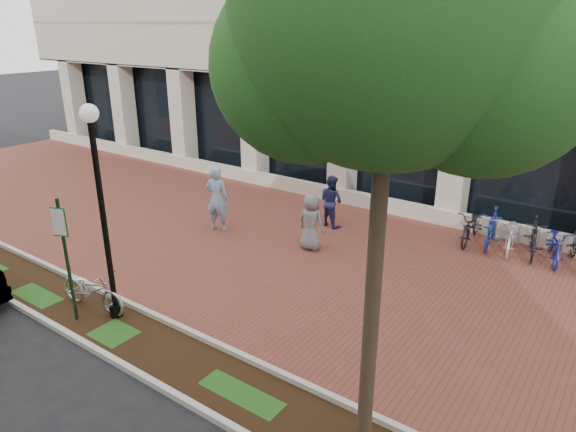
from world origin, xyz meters
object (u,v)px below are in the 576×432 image
Objects in this scene: pedestrian_mid at (331,201)px; bike_rack_cluster at (522,235)px; locked_bicycle at (92,289)px; pedestrian_left at (217,199)px; street_tree at (396,30)px; lamppost at (102,205)px; pedestrian_right at (311,222)px; parking_sign at (64,246)px.

pedestrian_mid is 0.45× the size of bike_rack_cluster.
locked_bicycle is 7.58m from pedestrian_mid.
street_tree is at bearing 130.24° from pedestrian_left.
locked_bicycle is at bearing -171.89° from lamppost.
bike_rack_cluster is (0.23, 8.68, -5.39)m from street_tree.
pedestrian_left is at bearing 9.45° from pedestrian_right.
lamppost is 2.85× the size of pedestrian_right.
lamppost is 5.92m from pedestrian_right.
pedestrian_left is 3.13m from pedestrian_right.
street_tree is 4.95× the size of pedestrian_right.
lamppost reaches higher than pedestrian_left.
bike_rack_cluster is at bearing 53.36° from lamppost.
street_tree reaches higher than locked_bicycle.
pedestrian_right is at bearing -27.32° from locked_bicycle.
locked_bicycle is 11.15m from bike_rack_cluster.
pedestrian_left reaches higher than locked_bicycle.
lamppost is at bearing 75.58° from pedestrian_right.
pedestrian_right is 0.44× the size of bike_rack_cluster.
bike_rack_cluster is at bearing -153.89° from pedestrian_mid.
bike_rack_cluster is at bearing 88.49° from street_tree.
pedestrian_mid is (-5.11, 7.39, -5.10)m from street_tree.
pedestrian_mid is at bearing -155.32° from pedestrian_left.
lamppost is at bearing -88.09° from locked_bicycle.
locked_bicycle is at bearing 84.19° from pedestrian_left.
street_tree is (6.73, 0.50, 4.19)m from parking_sign.
bike_rack_cluster reaches higher than locked_bicycle.
street_tree reaches higher than pedestrian_left.
lamppost is 7.00m from street_tree.
pedestrian_mid is at bearing -75.07° from pedestrian_right.
lamppost is 5.47m from pedestrian_left.
lamppost reaches higher than pedestrian_right.
pedestrian_left is at bearing 77.51° from parking_sign.
lamppost reaches higher than parking_sign.
pedestrian_mid is (1.04, 7.29, -1.77)m from lamppost.
parking_sign is 1.69× the size of pedestrian_mid.
parking_sign reaches higher than pedestrian_right.
street_tree reaches higher than lamppost.
parking_sign reaches higher than pedestrian_mid.
street_tree is 8.87m from pedestrian_right.
parking_sign is 1.48× the size of locked_bicycle.
lamppost is 2.46× the size of locked_bicycle.
bike_rack_cluster is at bearing -172.23° from pedestrian_left.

